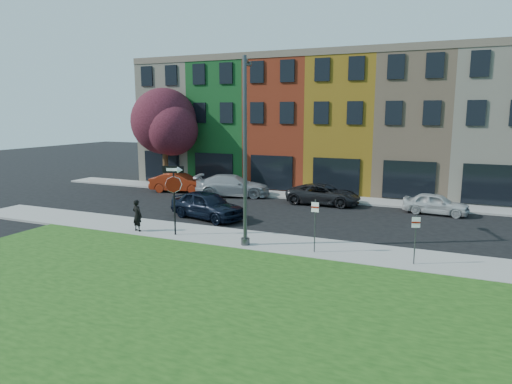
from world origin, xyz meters
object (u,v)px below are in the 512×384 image
at_px(street_lamp, 245,152).
at_px(sedan_near, 207,205).
at_px(stop_sign, 174,186).
at_px(man, 137,215).

bearing_deg(street_lamp, sedan_near, 116.85).
xyz_separation_m(stop_sign, sedan_near, (-0.50, 4.08, -1.72)).
bearing_deg(stop_sign, sedan_near, 78.30).
bearing_deg(sedan_near, street_lamp, -117.51).
distance_m(man, street_lamp, 6.84).
bearing_deg(stop_sign, street_lamp, -18.81).
relative_size(stop_sign, man, 2.12).
xyz_separation_m(man, sedan_near, (1.62, 4.24, -0.12)).
distance_m(stop_sign, street_lamp, 4.21).
distance_m(stop_sign, sedan_near, 4.46).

